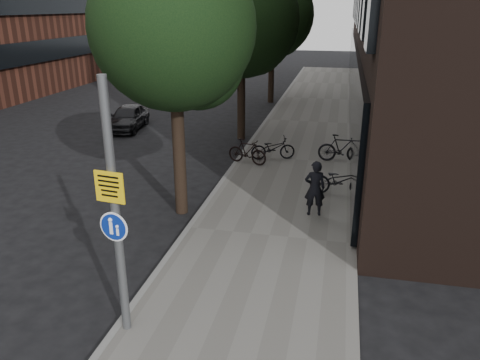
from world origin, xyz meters
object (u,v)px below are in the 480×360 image
(signpost, at_px, (116,212))
(parked_car_near, at_px, (128,117))
(pedestrian, at_px, (315,188))
(parked_bike_facade_near, at_px, (340,180))

(signpost, relative_size, parked_car_near, 1.33)
(parked_car_near, bearing_deg, signpost, -72.23)
(signpost, relative_size, pedestrian, 2.88)
(pedestrian, xyz_separation_m, parked_bike_facade_near, (0.70, 1.70, -0.32))
(signpost, distance_m, parked_car_near, 16.16)
(signpost, xyz_separation_m, pedestrian, (3.10, 5.90, -1.57))
(parked_bike_facade_near, bearing_deg, signpost, 152.42)
(parked_bike_facade_near, bearing_deg, pedestrian, 156.51)
(pedestrian, distance_m, parked_bike_facade_near, 1.87)
(parked_car_near, bearing_deg, parked_bike_facade_near, -40.51)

